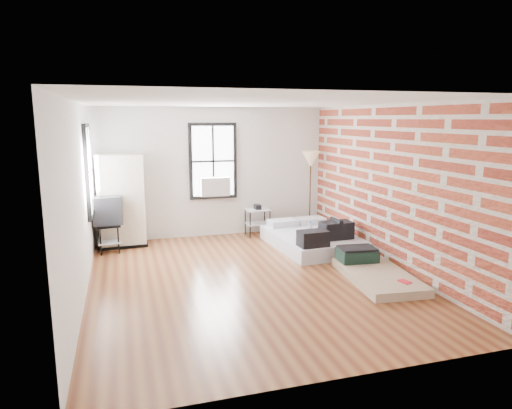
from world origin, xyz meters
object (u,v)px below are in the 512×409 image
object	(u,v)px
floor_lamp	(311,163)
wardrobe	(121,201)
mattress_bare	(373,271)
side_table	(258,214)
mattress_main	(314,238)
tv_stand	(107,211)

from	to	relation	value
floor_lamp	wardrobe	bearing A→B (deg)	180.00
mattress_bare	side_table	size ratio (longest dim) A/B	2.64
mattress_main	side_table	bearing A→B (deg)	119.51
wardrobe	mattress_main	bearing A→B (deg)	-20.57
mattress_main	side_table	size ratio (longest dim) A/B	3.17
floor_lamp	tv_stand	bearing A→B (deg)	-176.73
mattress_main	wardrobe	size ratio (longest dim) A/B	1.17
wardrobe	tv_stand	distance (m)	0.39
mattress_bare	floor_lamp	xyz separation A→B (m)	(0.21, 3.12, 1.47)
mattress_main	tv_stand	bearing A→B (deg)	163.29
mattress_bare	wardrobe	world-z (taller)	wardrobe
side_table	floor_lamp	bearing A→B (deg)	-3.29
mattress_main	side_table	distance (m)	1.53
mattress_bare	side_table	distance (m)	3.36
side_table	tv_stand	xyz separation A→B (m)	(-3.15, -0.32, 0.32)
mattress_bare	tv_stand	world-z (taller)	tv_stand
side_table	mattress_bare	bearing A→B (deg)	-72.41
mattress_main	mattress_bare	xyz separation A→B (m)	(0.20, -1.93, -0.07)
mattress_main	tv_stand	distance (m)	4.11
floor_lamp	tv_stand	xyz separation A→B (m)	(-4.36, -0.25, -0.80)
mattress_bare	tv_stand	xyz separation A→B (m)	(-4.16, 2.87, 0.67)
mattress_bare	floor_lamp	size ratio (longest dim) A/B	0.99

